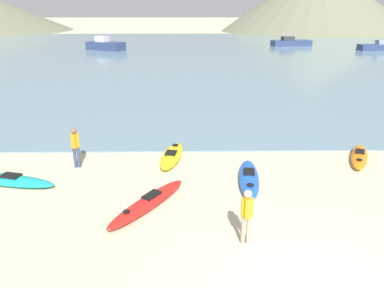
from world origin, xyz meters
The scene contains 11 objects.
bay_water centered at (0.00, 43.58, 0.03)m, with size 160.00×70.00×0.06m, color slate.
kayak_on_sand_0 centered at (-8.94, 5.72, 0.16)m, with size 3.57×1.54×0.37m.
kayak_on_sand_1 centered at (-0.74, 5.73, 0.16)m, with size 1.02×3.11×0.37m.
kayak_on_sand_2 centered at (3.91, 7.67, 0.15)m, with size 1.69×2.74×0.34m.
kayak_on_sand_3 centered at (-4.02, 4.11, 0.16)m, with size 2.38×3.24×0.37m.
kayak_on_sand_4 centered at (-3.45, 7.84, 0.16)m, with size 1.15×2.85×0.36m.
person_near_foreground centered at (-1.39, 2.25, 0.87)m, with size 0.31×0.24×1.51m.
person_near_waterline centered at (-6.95, 7.13, 0.89)m, with size 0.31×0.26×1.55m.
moored_boat_0 centered at (-13.85, 46.67, 0.69)m, with size 5.65×4.42×1.79m.
moored_boat_1 centered at (23.13, 45.63, 0.53)m, with size 5.53×2.24×1.33m.
moored_boat_2 centered at (12.87, 51.86, 0.53)m, with size 6.04×2.88×1.35m.
Camera 1 is at (-2.86, -5.79, 5.68)m, focal length 35.00 mm.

